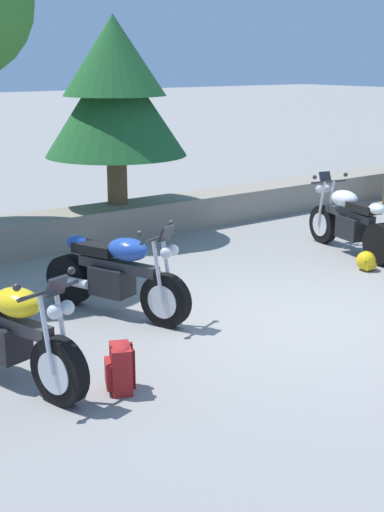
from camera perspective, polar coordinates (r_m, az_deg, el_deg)
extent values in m
plane|color=gray|center=(8.28, 9.36, -5.28)|extent=(120.00, 120.00, 0.00)
cube|color=gray|center=(11.89, -7.26, 2.62)|extent=(36.00, 0.80, 0.55)
cylinder|color=black|center=(6.31, -10.70, -9.14)|extent=(0.30, 0.63, 0.62)
cylinder|color=silver|center=(6.31, -10.70, -9.14)|extent=(0.26, 0.41, 0.38)
cube|color=black|center=(6.83, -15.07, -6.55)|extent=(0.44, 0.55, 0.34)
cube|color=#2D2D30|center=(6.68, -14.67, -5.17)|extent=(0.43, 1.10, 0.12)
ellipsoid|color=yellow|center=(6.49, -13.99, -3.67)|extent=(0.47, 0.59, 0.26)
cylinder|color=#2D2D30|center=(6.10, -11.54, -2.77)|extent=(0.65, 0.21, 0.04)
sphere|color=silver|center=(6.09, -10.10, -4.13)|extent=(0.13, 0.13, 0.13)
sphere|color=silver|center=(6.00, -11.09, -4.47)|extent=(0.13, 0.13, 0.13)
cube|color=#26282D|center=(6.01, -10.94, -2.42)|extent=(0.22, 0.15, 0.18)
cylinder|color=silver|center=(6.25, -10.49, -5.78)|extent=(0.09, 0.17, 0.73)
cylinder|color=silver|center=(6.14, -11.75, -6.24)|extent=(0.09, 0.17, 0.73)
sphere|color=#2D2D30|center=(6.29, -9.76, -1.17)|extent=(0.07, 0.07, 0.07)
sphere|color=#2D2D30|center=(5.92, -14.03, -2.48)|extent=(0.07, 0.07, 0.07)
cylinder|color=black|center=(7.94, -2.15, -3.61)|extent=(0.35, 0.63, 0.62)
cylinder|color=black|center=(8.80, -9.89, -1.90)|extent=(0.39, 0.64, 0.62)
cylinder|color=silver|center=(7.94, -2.15, -3.61)|extent=(0.29, 0.42, 0.38)
cube|color=black|center=(8.35, -6.51, -2.00)|extent=(0.47, 0.56, 0.34)
cube|color=#2D2D30|center=(8.23, -6.01, -0.79)|extent=(0.53, 1.08, 0.12)
ellipsoid|color=#2347A8|center=(8.08, -5.22, 0.54)|extent=(0.50, 0.61, 0.26)
cube|color=black|center=(8.39, -7.81, 0.60)|extent=(0.44, 0.62, 0.12)
ellipsoid|color=#2347A8|center=(8.57, -9.35, 1.14)|extent=(0.31, 0.34, 0.16)
cylinder|color=#2D2D30|center=(7.78, -2.69, 1.51)|extent=(0.63, 0.27, 0.04)
sphere|color=silver|center=(7.79, -1.54, 0.49)|extent=(0.13, 0.13, 0.13)
sphere|color=silver|center=(7.68, -2.13, 0.26)|extent=(0.13, 0.13, 0.13)
cube|color=#26282D|center=(7.71, -2.09, 1.85)|extent=(0.22, 0.16, 0.18)
cylinder|color=silver|center=(8.52, -9.43, -2.11)|extent=(0.24, 0.39, 0.11)
cylinder|color=silver|center=(7.92, -2.05, -0.92)|extent=(0.10, 0.17, 0.73)
cylinder|color=silver|center=(7.78, -2.80, -1.24)|extent=(0.10, 0.17, 0.73)
sphere|color=#2D2D30|center=(8.01, -1.70, 2.68)|extent=(0.07, 0.07, 0.07)
sphere|color=#2D2D30|center=(7.54, -4.26, 1.82)|extent=(0.07, 0.07, 0.07)
cylinder|color=black|center=(11.81, 10.61, 2.56)|extent=(0.26, 0.64, 0.62)
cylinder|color=black|center=(10.70, 15.04, 0.94)|extent=(0.30, 0.64, 0.62)
cylinder|color=silver|center=(11.81, 10.61, 2.56)|extent=(0.23, 0.41, 0.38)
cube|color=black|center=(11.19, 12.90, 2.23)|extent=(0.41, 0.53, 0.34)
cube|color=#2D2D30|center=(11.22, 12.66, 3.34)|extent=(0.36, 1.11, 0.12)
ellipsoid|color=white|center=(11.29, 12.26, 4.58)|extent=(0.44, 0.58, 0.26)
cube|color=black|center=(10.93, 13.75, 3.81)|extent=(0.37, 0.60, 0.12)
ellipsoid|color=white|center=(10.70, 14.75, 3.71)|extent=(0.27, 0.32, 0.16)
cylinder|color=#2D2D30|center=(11.61, 11.02, 5.94)|extent=(0.65, 0.17, 0.04)
sphere|color=silver|center=(11.70, 10.30, 5.36)|extent=(0.13, 0.13, 0.13)
sphere|color=silver|center=(11.78, 10.86, 5.40)|extent=(0.13, 0.13, 0.13)
cube|color=#26282D|center=(11.68, 10.75, 6.31)|extent=(0.21, 0.13, 0.18)
cylinder|color=silver|center=(10.97, 14.91, 1.57)|extent=(0.18, 0.39, 0.11)
cylinder|color=silver|center=(11.65, 10.45, 4.20)|extent=(0.08, 0.17, 0.73)
cylinder|color=silver|center=(11.75, 11.17, 4.27)|extent=(0.08, 0.17, 0.73)
sphere|color=#2D2D30|center=(11.39, 9.92, 6.32)|extent=(0.07, 0.07, 0.07)
sphere|color=#2D2D30|center=(11.74, 12.35, 6.47)|extent=(0.07, 0.07, 0.07)
cube|color=#A31E1E|center=(6.49, -5.79, -9.07)|extent=(0.29, 0.35, 0.44)
cube|color=#A31E1E|center=(6.50, -6.80, -9.46)|extent=(0.15, 0.24, 0.24)
ellipsoid|color=#A31E1E|center=(6.41, -5.84, -7.36)|extent=(0.27, 0.33, 0.08)
cube|color=#591010|center=(6.42, -4.77, -9.14)|extent=(0.05, 0.06, 0.37)
cube|color=#591010|center=(6.57, -4.95, -8.55)|extent=(0.05, 0.06, 0.37)
sphere|color=yellow|center=(10.40, 13.93, -0.37)|extent=(0.28, 0.28, 0.28)
ellipsoid|color=black|center=(10.35, 14.26, -0.41)|extent=(0.23, 0.06, 0.12)
cube|color=yellow|center=(10.38, 14.23, -0.84)|extent=(0.20, 0.08, 0.08)
cylinder|color=brown|center=(12.04, -6.11, 6.82)|extent=(0.34, 0.34, 1.10)
cone|color=#1E5628|center=(11.92, -6.27, 12.38)|extent=(2.37, 2.37, 1.79)
cone|color=#1E5628|center=(11.91, -6.38, 15.89)|extent=(1.71, 1.71, 1.29)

